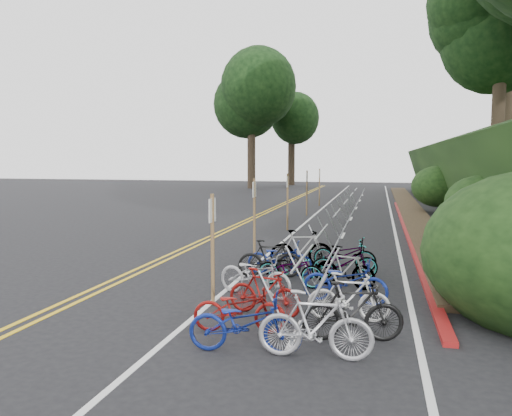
# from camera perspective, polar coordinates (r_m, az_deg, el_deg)

# --- Properties ---
(ground) EXTENTS (120.00, 120.00, 0.00)m
(ground) POSITION_cam_1_polar(r_m,az_deg,el_deg) (11.83, -9.06, -9.71)
(ground) COLOR black
(ground) RESTS_ON ground
(road_markings) EXTENTS (7.47, 80.00, 0.01)m
(road_markings) POSITION_cam_1_polar(r_m,az_deg,el_deg) (21.18, 3.25, -2.87)
(road_markings) COLOR gold
(road_markings) RESTS_ON ground
(red_curb) EXTENTS (0.25, 28.00, 0.10)m
(red_curb) POSITION_cam_1_polar(r_m,az_deg,el_deg) (22.74, 16.83, -2.40)
(red_curb) COLOR maroon
(red_curb) RESTS_ON ground
(bike_rack_front) EXTENTS (1.19, 2.72, 1.27)m
(bike_rack_front) POSITION_cam_1_polar(r_m,az_deg,el_deg) (9.65, 5.42, -7.65)
(bike_rack_front) COLOR #989BA1
(bike_rack_front) RESTS_ON ground
(bike_racks_rest) EXTENTS (1.14, 23.00, 1.17)m
(bike_racks_rest) POSITION_cam_1_polar(r_m,az_deg,el_deg) (23.65, 10.21, 0.01)
(bike_racks_rest) COLOR #989BA1
(bike_racks_rest) RESTS_ON ground
(signpost_near) EXTENTS (0.08, 0.40, 2.39)m
(signpost_near) POSITION_cam_1_polar(r_m,az_deg,el_deg) (10.61, -4.99, -3.86)
(signpost_near) COLOR brown
(signpost_near) RESTS_ON ground
(signposts_rest) EXTENTS (0.08, 18.40, 2.50)m
(signposts_rest) POSITION_cam_1_polar(r_m,az_deg,el_deg) (24.86, 4.86, 1.67)
(signposts_rest) COLOR brown
(signposts_rest) RESTS_ON ground
(bike_front) EXTENTS (0.83, 1.74, 1.01)m
(bike_front) POSITION_cam_1_polar(r_m,az_deg,el_deg) (13.20, 1.60, -5.79)
(bike_front) COLOR black
(bike_front) RESTS_ON ground
(bike_valet) EXTENTS (3.32, 8.49, 1.09)m
(bike_valet) POSITION_cam_1_polar(r_m,az_deg,el_deg) (11.18, 5.65, -8.00)
(bike_valet) COLOR navy
(bike_valet) RESTS_ON ground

